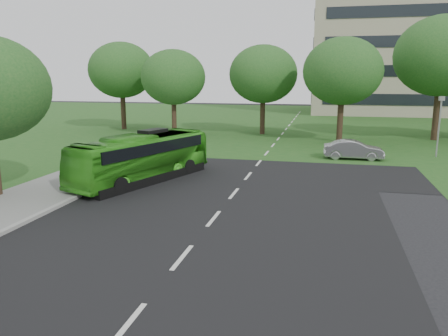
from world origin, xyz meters
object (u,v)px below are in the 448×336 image
tree_park_f (121,70)px  camera_pole (440,118)px  tree_park_c (343,71)px  tree_park_d (442,56)px  office_building (448,32)px  sedan (353,150)px  tree_park_a (173,77)px  bus (143,158)px  tree_park_b (263,74)px

tree_park_f → camera_pole: bearing=-20.0°
tree_park_c → camera_pole: tree_park_c is taller
tree_park_c → tree_park_d: 9.19m
office_building → tree_park_c: office_building is taller
tree_park_d → sedan: bearing=-123.8°
tree_park_a → tree_park_d: size_ratio=0.75×
bus → camera_pole: bearing=53.1°
camera_pole → tree_park_d: bearing=70.2°
tree_park_f → sedan: 27.62m
tree_park_b → camera_pole: size_ratio=2.02×
tree_park_a → tree_park_f: bearing=153.8°
tree_park_f → bus: 25.86m
tree_park_b → office_building: bearing=53.8°
sedan → tree_park_f: bearing=59.9°
tree_park_b → camera_pole: 17.55m
tree_park_b → tree_park_f: bearing=177.2°
tree_park_b → tree_park_d: (15.95, -0.65, 1.53)m
bus → sedan: size_ratio=2.28×
office_building → tree_park_b: (-23.93, -32.75, -6.58)m
tree_park_c → camera_pole: size_ratio=2.09×
tree_park_c → sedan: bearing=-84.8°
office_building → tree_park_b: bearing=-126.2°
tree_park_b → camera_pole: (14.08, -10.00, -3.12)m
tree_park_b → bus: bearing=-99.3°
tree_park_c → bus: (-10.96, -17.75, -4.84)m
tree_park_c → bus: size_ratio=0.97×
office_building → tree_park_d: office_building is taller
tree_park_f → sedan: bearing=-28.7°
camera_pole → sedan: bearing=-168.0°
bus → camera_pole: 21.13m
tree_park_b → camera_pole: bearing=-35.4°
sedan → tree_park_c: bearing=3.8°
sedan → camera_pole: camera_pole is taller
office_building → tree_park_f: bearing=-141.0°
tree_park_a → sedan: size_ratio=2.04×
tree_park_f → office_building: bearing=39.0°
tree_park_f → camera_pole: 31.69m
tree_park_f → bus: size_ratio=1.01×
bus → tree_park_a: bearing=124.2°
tree_park_b → bus: size_ratio=0.94×
tree_park_b → tree_park_c: (7.44, -3.84, 0.22)m
tree_park_d → tree_park_f: bearing=177.4°
office_building → tree_park_b: 41.10m
tree_park_f → tree_park_a: bearing=-26.2°
office_building → tree_park_c: (-16.49, -36.59, -6.36)m
tree_park_c → tree_park_d: tree_park_d is taller
tree_park_b → bus: tree_park_b is taller
tree_park_d → camera_pole: tree_park_d is taller
tree_park_d → bus: size_ratio=1.18×
tree_park_a → tree_park_d: 24.49m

